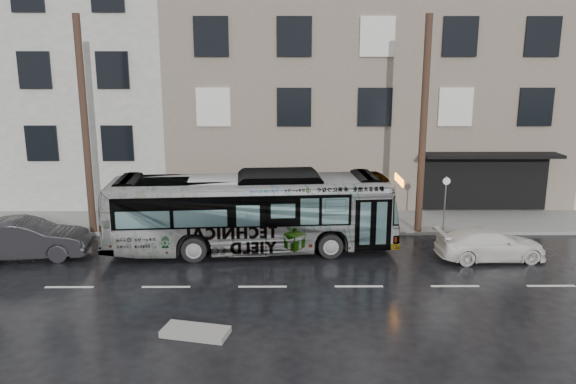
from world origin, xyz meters
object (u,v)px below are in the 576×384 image
(bus, at_px, (251,212))
(white_sedan, at_px, (490,244))
(sign_post, at_px, (445,204))
(dark_sedan, at_px, (25,239))
(utility_pole_front, at_px, (423,127))
(utility_pole_rear, at_px, (85,127))

(bus, bearing_deg, white_sedan, -100.94)
(sign_post, height_order, dark_sedan, sign_post)
(white_sedan, bearing_deg, dark_sedan, 85.70)
(bus, xyz_separation_m, dark_sedan, (-8.49, -0.83, -0.80))
(utility_pole_front, bearing_deg, dark_sedan, -169.29)
(white_sedan, bearing_deg, bus, 79.77)
(dark_sedan, bearing_deg, bus, -92.07)
(utility_pole_rear, distance_m, sign_post, 15.46)
(utility_pole_front, distance_m, white_sedan, 5.52)
(white_sedan, bearing_deg, utility_pole_rear, 75.23)
(sign_post, bearing_deg, white_sedan, -74.59)
(utility_pole_front, xyz_separation_m, dark_sedan, (-15.55, -2.94, -3.89))
(sign_post, bearing_deg, utility_pole_front, 180.00)
(utility_pole_rear, distance_m, bus, 7.88)
(utility_pole_rear, relative_size, bus, 0.80)
(bus, height_order, dark_sedan, bus)
(sign_post, relative_size, bus, 0.21)
(bus, bearing_deg, sign_post, -79.75)
(utility_pole_front, distance_m, dark_sedan, 16.30)
(sign_post, height_order, white_sedan, sign_post)
(utility_pole_front, height_order, bus, utility_pole_front)
(utility_pole_front, relative_size, sign_post, 3.75)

